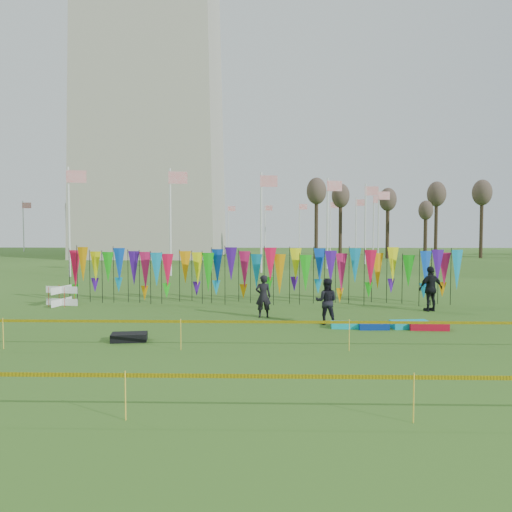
{
  "coord_description": "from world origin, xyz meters",
  "views": [
    {
      "loc": [
        0.56,
        -16.11,
        3.42
      ],
      "look_at": [
        0.01,
        6.0,
        2.26
      ],
      "focal_mm": 35.0,
      "sensor_mm": 36.0,
      "label": 1
    }
  ],
  "objects_px": {
    "kite_bag_turquoise": "(346,325)",
    "kite_bag_teal": "(410,324)",
    "person_left": "(263,296)",
    "kite_bag_black": "(129,337)",
    "person_right": "(431,289)",
    "kite_bag_red": "(428,326)",
    "box_kite": "(62,296)",
    "kite_bag_blue": "(373,326)",
    "person_mid": "(326,301)"
  },
  "relations": [
    {
      "from": "box_kite",
      "to": "person_mid",
      "type": "relative_size",
      "value": 0.54
    },
    {
      "from": "person_mid",
      "to": "kite_bag_red",
      "type": "height_order",
      "value": "person_mid"
    },
    {
      "from": "person_mid",
      "to": "kite_bag_blue",
      "type": "relative_size",
      "value": 1.63
    },
    {
      "from": "person_left",
      "to": "kite_bag_black",
      "type": "xyz_separation_m",
      "value": [
        -4.09,
        -4.25,
        -0.71
      ]
    },
    {
      "from": "person_right",
      "to": "kite_bag_blue",
      "type": "xyz_separation_m",
      "value": [
        -3.22,
        -3.86,
        -0.84
      ]
    },
    {
      "from": "box_kite",
      "to": "kite_bag_teal",
      "type": "relative_size",
      "value": 0.69
    },
    {
      "from": "person_mid",
      "to": "kite_bag_turquoise",
      "type": "distance_m",
      "value": 1.19
    },
    {
      "from": "person_mid",
      "to": "person_left",
      "type": "bearing_deg",
      "value": -20.24
    },
    {
      "from": "person_mid",
      "to": "kite_bag_red",
      "type": "bearing_deg",
      "value": 174.83
    },
    {
      "from": "person_left",
      "to": "kite_bag_black",
      "type": "bearing_deg",
      "value": 39.13
    },
    {
      "from": "person_mid",
      "to": "kite_bag_teal",
      "type": "xyz_separation_m",
      "value": [
        2.84,
        -0.65,
        -0.71
      ]
    },
    {
      "from": "person_left",
      "to": "kite_bag_black",
      "type": "height_order",
      "value": "person_left"
    },
    {
      "from": "person_mid",
      "to": "kite_bag_teal",
      "type": "distance_m",
      "value": 3.0
    },
    {
      "from": "box_kite",
      "to": "kite_bag_turquoise",
      "type": "height_order",
      "value": "box_kite"
    },
    {
      "from": "person_left",
      "to": "kite_bag_red",
      "type": "bearing_deg",
      "value": 151.87
    },
    {
      "from": "box_kite",
      "to": "kite_bag_turquoise",
      "type": "relative_size",
      "value": 0.85
    },
    {
      "from": "person_right",
      "to": "kite_bag_red",
      "type": "xyz_separation_m",
      "value": [
        -1.34,
        -3.89,
        -0.83
      ]
    },
    {
      "from": "person_left",
      "to": "kite_bag_turquoise",
      "type": "bearing_deg",
      "value": 138.44
    },
    {
      "from": "kite_bag_black",
      "to": "kite_bag_red",
      "type": "bearing_deg",
      "value": 11.83
    },
    {
      "from": "person_left",
      "to": "kite_bag_turquoise",
      "type": "relative_size",
      "value": 1.59
    },
    {
      "from": "person_right",
      "to": "kite_bag_turquoise",
      "type": "relative_size",
      "value": 1.81
    },
    {
      "from": "kite_bag_turquoise",
      "to": "kite_bag_red",
      "type": "xyz_separation_m",
      "value": [
        2.77,
        -0.19,
        0.01
      ]
    },
    {
      "from": "person_mid",
      "to": "kite_bag_turquoise",
      "type": "relative_size",
      "value": 1.59
    },
    {
      "from": "kite_bag_red",
      "to": "box_kite",
      "type": "bearing_deg",
      "value": 161.37
    },
    {
      "from": "box_kite",
      "to": "kite_bag_red",
      "type": "xyz_separation_m",
      "value": [
        14.83,
        -5.0,
        -0.33
      ]
    },
    {
      "from": "box_kite",
      "to": "kite_bag_blue",
      "type": "bearing_deg",
      "value": -20.97
    },
    {
      "from": "box_kite",
      "to": "person_mid",
      "type": "height_order",
      "value": "person_mid"
    },
    {
      "from": "kite_bag_red",
      "to": "kite_bag_black",
      "type": "height_order",
      "value": "kite_bag_black"
    },
    {
      "from": "kite_bag_turquoise",
      "to": "kite_bag_blue",
      "type": "relative_size",
      "value": 1.02
    },
    {
      "from": "person_right",
      "to": "person_mid",
      "type": "bearing_deg",
      "value": 13.99
    },
    {
      "from": "person_right",
      "to": "kite_bag_red",
      "type": "bearing_deg",
      "value": 52.51
    },
    {
      "from": "box_kite",
      "to": "person_left",
      "type": "bearing_deg",
      "value": -17.02
    },
    {
      "from": "box_kite",
      "to": "person_mid",
      "type": "xyz_separation_m",
      "value": [
        11.44,
        -4.11,
        0.39
      ]
    },
    {
      "from": "person_mid",
      "to": "kite_bag_red",
      "type": "xyz_separation_m",
      "value": [
        3.39,
        -0.89,
        -0.72
      ]
    },
    {
      "from": "box_kite",
      "to": "kite_bag_teal",
      "type": "height_order",
      "value": "box_kite"
    },
    {
      "from": "kite_bag_red",
      "to": "kite_bag_teal",
      "type": "distance_m",
      "value": 0.6
    },
    {
      "from": "kite_bag_turquoise",
      "to": "kite_bag_red",
      "type": "relative_size",
      "value": 0.81
    },
    {
      "from": "person_left",
      "to": "kite_bag_black",
      "type": "distance_m",
      "value": 5.94
    },
    {
      "from": "kite_bag_turquoise",
      "to": "person_mid",
      "type": "bearing_deg",
      "value": 131.52
    },
    {
      "from": "box_kite",
      "to": "kite_bag_blue",
      "type": "distance_m",
      "value": 13.87
    },
    {
      "from": "person_right",
      "to": "kite_bag_blue",
      "type": "height_order",
      "value": "person_right"
    },
    {
      "from": "person_left",
      "to": "box_kite",
      "type": "bearing_deg",
      "value": -24.01
    },
    {
      "from": "person_right",
      "to": "kite_bag_turquoise",
      "type": "bearing_deg",
      "value": 23.58
    },
    {
      "from": "person_right",
      "to": "kite_bag_blue",
      "type": "distance_m",
      "value": 5.09
    },
    {
      "from": "kite_bag_turquoise",
      "to": "kite_bag_teal",
      "type": "bearing_deg",
      "value": 1.2
    },
    {
      "from": "person_right",
      "to": "kite_bag_blue",
      "type": "bearing_deg",
      "value": 31.67
    },
    {
      "from": "person_left",
      "to": "person_mid",
      "type": "relative_size",
      "value": 1.0
    },
    {
      "from": "person_left",
      "to": "kite_bag_blue",
      "type": "height_order",
      "value": "person_left"
    },
    {
      "from": "box_kite",
      "to": "kite_bag_red",
      "type": "relative_size",
      "value": 0.69
    },
    {
      "from": "kite_bag_red",
      "to": "kite_bag_teal",
      "type": "relative_size",
      "value": 1.0
    }
  ]
}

